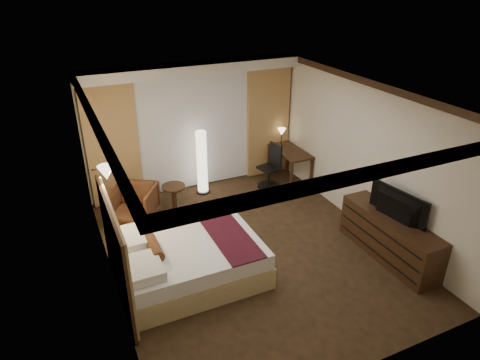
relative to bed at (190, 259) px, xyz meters
name	(u,v)px	position (x,y,z in m)	size (l,w,h in m)	color
floor	(250,249)	(1.14, 0.24, -0.31)	(4.50, 5.50, 0.01)	black
ceiling	(252,94)	(1.14, 0.24, 2.39)	(4.50, 5.50, 0.01)	white
back_wall	(193,126)	(1.14, 2.99, 1.04)	(4.50, 0.02, 2.70)	beige
left_wall	(104,209)	(-1.11, 0.24, 1.04)	(0.02, 5.50, 2.70)	beige
right_wall	(365,155)	(3.39, 0.24, 1.04)	(0.02, 5.50, 2.70)	beige
crown_molding	(252,99)	(1.14, 0.24, 2.33)	(4.50, 5.50, 0.12)	black
soffit	(194,68)	(1.14, 2.74, 2.29)	(4.50, 0.50, 0.20)	white
curtain_sheer	(195,132)	(1.14, 2.91, 0.94)	(2.48, 0.04, 2.45)	silver
curtain_left_drape	(112,146)	(-0.56, 2.85, 0.94)	(1.00, 0.14, 2.45)	tan
curtain_right_drape	(268,122)	(2.84, 2.85, 0.94)	(1.00, 0.14, 2.45)	tan
wall_sconce	(106,173)	(-0.95, 0.82, 1.31)	(0.24, 0.24, 0.24)	white
bed	(190,259)	(0.00, 0.00, 0.00)	(2.11, 1.64, 0.62)	white
headboard	(116,253)	(-1.06, 0.00, 0.44)	(0.12, 1.94, 1.50)	tan
armchair	(134,203)	(-0.43, 1.97, 0.09)	(0.78, 0.73, 0.80)	#442514
side_table	(174,197)	(0.39, 2.13, -0.05)	(0.46, 0.46, 0.51)	black
floor_lamp	(202,162)	(1.15, 2.55, 0.39)	(0.29, 0.29, 1.39)	white
desk	(289,166)	(3.09, 2.23, 0.07)	(0.55, 1.11, 0.75)	black
desk_lamp	(281,137)	(3.09, 2.64, 0.61)	(0.18, 0.18, 0.34)	#FFD899
office_chair	(269,167)	(2.54, 2.18, 0.18)	(0.47, 0.47, 0.98)	black
dresser	(389,237)	(3.14, -0.88, 0.06)	(0.50, 1.90, 0.74)	black
television	(395,201)	(3.11, -0.88, 0.74)	(1.07, 0.61, 0.14)	black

